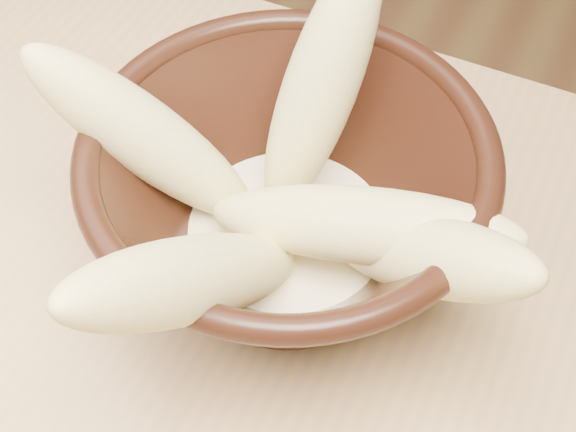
% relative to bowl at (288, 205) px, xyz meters
% --- Properties ---
extents(bowl, '(0.23, 0.23, 0.13)m').
position_rel_bowl_xyz_m(bowl, '(0.00, 0.00, 0.00)').
color(bowl, black).
rests_on(bowl, table).
extents(milk_puddle, '(0.13, 0.13, 0.02)m').
position_rel_bowl_xyz_m(milk_puddle, '(-0.00, -0.00, -0.03)').
color(milk_puddle, '#FAEBC9').
rests_on(milk_puddle, bowl).
extents(banana_upright, '(0.07, 0.12, 0.17)m').
position_rel_bowl_xyz_m(banana_upright, '(-0.00, 0.05, 0.05)').
color(banana_upright, '#DBCB81').
rests_on(banana_upright, bowl).
extents(banana_left, '(0.15, 0.08, 0.15)m').
position_rel_bowl_xyz_m(banana_left, '(-0.08, -0.01, 0.03)').
color(banana_left, '#DBCB81').
rests_on(banana_left, bowl).
extents(banana_right, '(0.16, 0.10, 0.13)m').
position_rel_bowl_xyz_m(banana_right, '(0.09, -0.02, 0.02)').
color(banana_right, '#DBCB81').
rests_on(banana_right, bowl).
extents(banana_across, '(0.19, 0.06, 0.09)m').
position_rel_bowl_xyz_m(banana_across, '(0.05, -0.01, 0.02)').
color(banana_across, '#DBCB81').
rests_on(banana_across, bowl).
extents(banana_front, '(0.08, 0.18, 0.17)m').
position_rel_bowl_xyz_m(banana_front, '(-0.01, -0.09, 0.04)').
color(banana_front, '#DBCB81').
rests_on(banana_front, bowl).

